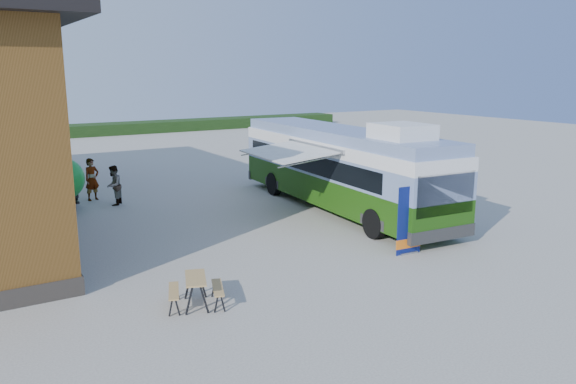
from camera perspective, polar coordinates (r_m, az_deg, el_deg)
ground at (r=17.98m, az=0.70°, el=-6.24°), size 100.00×100.00×0.00m
hedge at (r=55.39m, az=-13.49°, el=6.47°), size 40.00×3.00×1.00m
bus at (r=23.35m, az=5.28°, el=2.72°), size 3.58×12.86×3.90m
awning at (r=21.76m, az=0.47°, el=4.71°), size 2.83×4.23×0.51m
banner at (r=18.06m, az=12.21°, el=-3.46°), size 0.96×0.23×2.20m
picnic_table at (r=14.12m, az=-9.36°, el=-9.26°), size 1.64×1.55×0.75m
person_a at (r=26.55m, az=-19.29°, el=1.22°), size 0.81×0.67×1.90m
person_b at (r=25.29m, az=-17.29°, el=0.64°), size 1.01×1.06×1.73m
slurry_tanker at (r=26.75m, az=-23.78°, el=1.63°), size 2.86×5.77×2.20m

